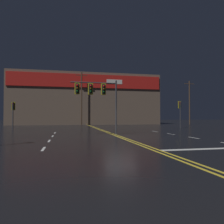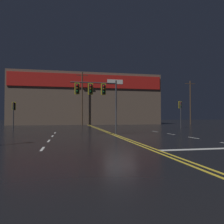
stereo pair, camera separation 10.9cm
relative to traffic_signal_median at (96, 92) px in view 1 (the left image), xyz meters
The scene contains 7 objects.
ground_plane 4.60m from the traffic_signal_median, 55.09° to the right, with size 200.00×200.00×0.00m, color black.
road_markings 5.82m from the traffic_signal_median, 54.53° to the right, with size 15.34×60.00×0.01m.
traffic_signal_median is the anchor object (origin of this frame).
traffic_signal_corner_northwest 12.82m from the traffic_signal_median, 133.30° to the left, with size 0.42×0.36×3.36m.
traffic_signal_corner_northeast 15.87m from the traffic_signal_median, 35.01° to the left, with size 0.42×0.36×3.75m.
building_backdrop 29.27m from the traffic_signal_median, 86.91° to the left, with size 30.58×10.23×10.48m.
utility_pole_row 23.08m from the traffic_signal_median, 88.39° to the left, with size 46.15×0.26×10.12m.
Camera 1 is at (-4.09, -16.40, 1.54)m, focal length 35.00 mm.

